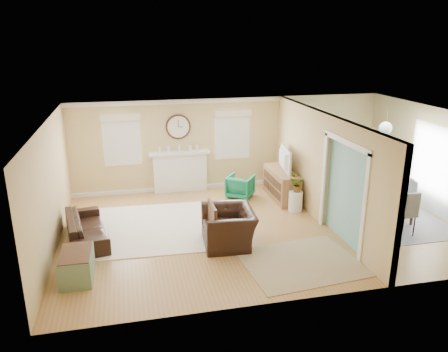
{
  "coord_description": "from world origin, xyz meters",
  "views": [
    {
      "loc": [
        -2.9,
        -8.95,
        4.25
      ],
      "look_at": [
        -0.8,
        0.3,
        1.2
      ],
      "focal_mm": 35.0,
      "sensor_mm": 36.0,
      "label": 1
    }
  ],
  "objects_px": {
    "sofa": "(86,228)",
    "credenza": "(281,184)",
    "green_chair": "(240,186)",
    "dining_table": "(379,204)",
    "eames_chair": "(229,227)"
  },
  "relations": [
    {
      "from": "sofa",
      "to": "credenza",
      "type": "distance_m",
      "value": 5.22
    },
    {
      "from": "sofa",
      "to": "green_chair",
      "type": "bearing_deg",
      "value": -74.3
    },
    {
      "from": "green_chair",
      "to": "dining_table",
      "type": "bearing_deg",
      "value": -178.35
    },
    {
      "from": "sofa",
      "to": "credenza",
      "type": "xyz_separation_m",
      "value": [
        5.0,
        1.5,
        0.12
      ]
    },
    {
      "from": "sofa",
      "to": "eames_chair",
      "type": "relative_size",
      "value": 1.62
    },
    {
      "from": "eames_chair",
      "to": "dining_table",
      "type": "xyz_separation_m",
      "value": [
        3.99,
        0.7,
        -0.09
      ]
    },
    {
      "from": "green_chair",
      "to": "eames_chair",
      "type": "bearing_deg",
      "value": 105.82
    },
    {
      "from": "sofa",
      "to": "eames_chair",
      "type": "xyz_separation_m",
      "value": [
        2.97,
        -0.86,
        0.11
      ]
    },
    {
      "from": "eames_chair",
      "to": "credenza",
      "type": "height_order",
      "value": "credenza"
    },
    {
      "from": "eames_chair",
      "to": "green_chair",
      "type": "bearing_deg",
      "value": 164.28
    },
    {
      "from": "eames_chair",
      "to": "dining_table",
      "type": "relative_size",
      "value": 0.71
    },
    {
      "from": "eames_chair",
      "to": "dining_table",
      "type": "bearing_deg",
      "value": 103.97
    },
    {
      "from": "sofa",
      "to": "credenza",
      "type": "relative_size",
      "value": 1.21
    },
    {
      "from": "dining_table",
      "to": "eames_chair",
      "type": "bearing_deg",
      "value": 94.57
    },
    {
      "from": "credenza",
      "to": "dining_table",
      "type": "relative_size",
      "value": 0.95
    }
  ]
}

